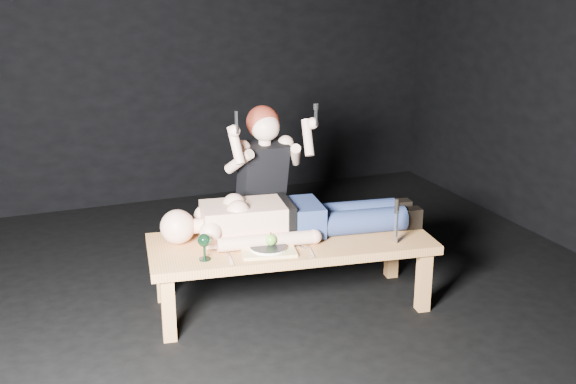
# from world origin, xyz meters

# --- Properties ---
(ground) EXTENTS (5.00, 5.00, 0.00)m
(ground) POSITION_xyz_m (0.00, 0.00, 0.00)
(ground) COLOR black
(ground) RESTS_ON ground
(back_wall) EXTENTS (5.00, 0.00, 5.00)m
(back_wall) POSITION_xyz_m (0.00, 2.50, 1.50)
(back_wall) COLOR black
(back_wall) RESTS_ON ground
(table) EXTENTS (1.84, 0.89, 0.45)m
(table) POSITION_xyz_m (0.14, 0.02, 0.23)
(table) COLOR #C48946
(table) RESTS_ON ground
(lying_man) EXTENTS (1.90, 0.80, 0.27)m
(lying_man) POSITION_xyz_m (0.21, 0.12, 0.59)
(lying_man) COLOR #E6B18F
(lying_man) RESTS_ON table
(kneeling_woman) EXTENTS (0.71, 0.79, 1.25)m
(kneeling_woman) POSITION_xyz_m (0.13, 0.60, 0.63)
(kneeling_woman) COLOR black
(kneeling_woman) RESTS_ON ground
(serving_tray) EXTENTS (0.36, 0.29, 0.02)m
(serving_tray) POSITION_xyz_m (-0.06, -0.11, 0.46)
(serving_tray) COLOR #D2B874
(serving_tray) RESTS_ON table
(plate) EXTENTS (0.25, 0.25, 0.02)m
(plate) POSITION_xyz_m (-0.06, -0.11, 0.48)
(plate) COLOR white
(plate) RESTS_ON serving_tray
(apple) EXTENTS (0.07, 0.07, 0.07)m
(apple) POSITION_xyz_m (-0.04, -0.10, 0.52)
(apple) COLOR green
(apple) RESTS_ON plate
(goblet) EXTENTS (0.09, 0.09, 0.16)m
(goblet) POSITION_xyz_m (-0.44, -0.09, 0.53)
(goblet) COLOR black
(goblet) RESTS_ON table
(fork_flat) EXTENTS (0.04, 0.19, 0.01)m
(fork_flat) POSITION_xyz_m (-0.31, -0.14, 0.45)
(fork_flat) COLOR #B2B2B7
(fork_flat) RESTS_ON table
(knife_flat) EXTENTS (0.06, 0.19, 0.01)m
(knife_flat) POSITION_xyz_m (0.18, -0.21, 0.45)
(knife_flat) COLOR #B2B2B7
(knife_flat) RESTS_ON table
(spoon_flat) EXTENTS (0.10, 0.17, 0.01)m
(spoon_flat) POSITION_xyz_m (0.12, -0.07, 0.45)
(spoon_flat) COLOR #B2B2B7
(spoon_flat) RESTS_ON table
(carving_knife) EXTENTS (0.04, 0.05, 0.29)m
(carving_knife) POSITION_xyz_m (0.72, -0.26, 0.59)
(carving_knife) COLOR #B2B2B7
(carving_knife) RESTS_ON table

